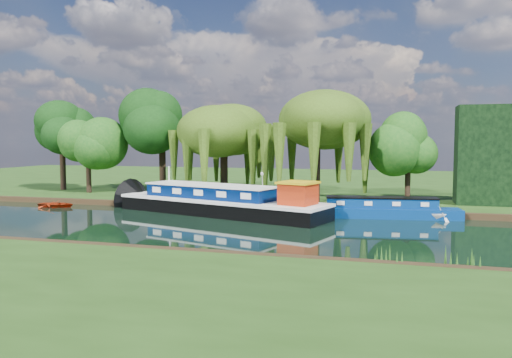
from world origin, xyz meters
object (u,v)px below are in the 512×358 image
(red_dinghy, at_px, (57,207))
(white_cruiser, at_px, (440,220))
(dutch_barge, at_px, (222,202))
(narrowboat, at_px, (381,210))

(red_dinghy, distance_m, white_cruiser, 30.72)
(dutch_barge, xyz_separation_m, narrowboat, (11.76, 1.62, -0.33))
(red_dinghy, bearing_deg, white_cruiser, -92.96)
(dutch_barge, relative_size, red_dinghy, 5.81)
(dutch_barge, bearing_deg, red_dinghy, -163.30)
(red_dinghy, xyz_separation_m, white_cruiser, (30.69, 1.41, 0.00))
(narrowboat, height_order, white_cruiser, narrowboat)
(dutch_barge, xyz_separation_m, white_cruiser, (15.84, 1.55, -0.91))
(red_dinghy, relative_size, white_cruiser, 1.40)
(narrowboat, xyz_separation_m, red_dinghy, (-26.61, -1.48, -0.58))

